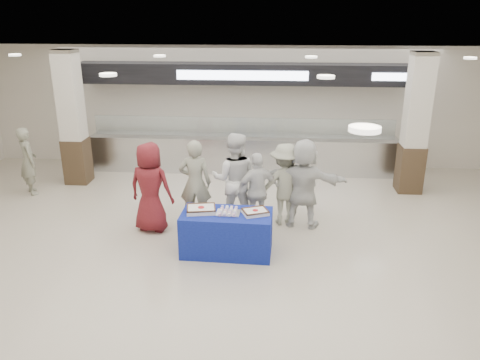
# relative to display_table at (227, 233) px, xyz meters

# --- Properties ---
(ground) EXTENTS (14.00, 14.00, 0.00)m
(ground) POSITION_rel_display_table_xyz_m (-0.05, -0.85, -0.38)
(ground) COLOR beige
(ground) RESTS_ON ground
(serving_line) EXTENTS (8.70, 0.85, 2.80)m
(serving_line) POSITION_rel_display_table_xyz_m (-0.04, 4.55, 0.78)
(serving_line) COLOR silver
(serving_line) RESTS_ON ground
(column_left) EXTENTS (0.55, 0.55, 3.20)m
(column_left) POSITION_rel_display_table_xyz_m (-4.05, 3.35, 1.15)
(column_left) COLOR #342618
(column_left) RESTS_ON ground
(column_right) EXTENTS (0.55, 0.55, 3.20)m
(column_right) POSITION_rel_display_table_xyz_m (3.95, 3.35, 1.15)
(column_right) COLOR #342618
(column_right) RESTS_ON ground
(display_table) EXTENTS (1.58, 0.83, 0.75)m
(display_table) POSITION_rel_display_table_xyz_m (0.00, 0.00, 0.00)
(display_table) COLOR navy
(display_table) RESTS_ON ground
(sheet_cake_left) EXTENTS (0.55, 0.46, 0.10)m
(sheet_cake_left) POSITION_rel_display_table_xyz_m (-0.44, 0.03, 0.43)
(sheet_cake_left) COLOR white
(sheet_cake_left) RESTS_ON display_table
(sheet_cake_right) EXTENTS (0.50, 0.45, 0.09)m
(sheet_cake_right) POSITION_rel_display_table_xyz_m (0.49, 0.00, 0.42)
(sheet_cake_right) COLOR white
(sheet_cake_right) RESTS_ON display_table
(cupcake_tray) EXTENTS (0.41, 0.32, 0.07)m
(cupcake_tray) POSITION_rel_display_table_xyz_m (0.03, -0.00, 0.41)
(cupcake_tray) COLOR silver
(cupcake_tray) RESTS_ON display_table
(civilian_maroon) EXTENTS (0.95, 0.71, 1.75)m
(civilian_maroon) POSITION_rel_display_table_xyz_m (-1.53, 0.81, 0.50)
(civilian_maroon) COLOR maroon
(civilian_maroon) RESTS_ON ground
(soldier_a) EXTENTS (0.63, 0.42, 1.72)m
(soldier_a) POSITION_rel_display_table_xyz_m (-0.74, 1.16, 0.48)
(soldier_a) COLOR gray
(soldier_a) RESTS_ON ground
(chef_tall) EXTENTS (0.91, 0.71, 1.84)m
(chef_tall) POSITION_rel_display_table_xyz_m (0.02, 1.26, 0.55)
(chef_tall) COLOR white
(chef_tall) RESTS_ON ground
(chef_short) EXTENTS (0.97, 0.71, 1.52)m
(chef_short) POSITION_rel_display_table_xyz_m (0.49, 1.06, 0.39)
(chef_short) COLOR white
(chef_short) RESTS_ON ground
(soldier_b) EXTENTS (1.15, 0.79, 1.64)m
(soldier_b) POSITION_rel_display_table_xyz_m (1.00, 1.31, 0.44)
(soldier_b) COLOR gray
(soldier_b) RESTS_ON ground
(civilian_white) EXTENTS (1.70, 0.77, 1.77)m
(civilian_white) POSITION_rel_display_table_xyz_m (1.36, 1.21, 0.51)
(civilian_white) COLOR silver
(civilian_white) RESTS_ON ground
(soldier_bg) EXTENTS (0.66, 0.68, 1.56)m
(soldier_bg) POSITION_rel_display_table_xyz_m (-4.83, 2.52, 0.41)
(soldier_bg) COLOR gray
(soldier_bg) RESTS_ON ground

